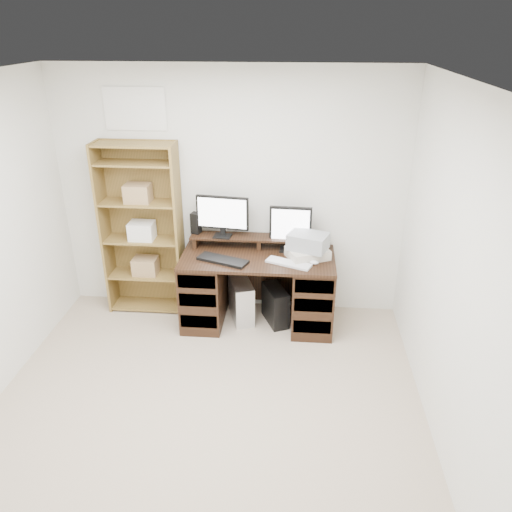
# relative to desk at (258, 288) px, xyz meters

# --- Properties ---
(room) EXTENTS (3.54, 4.04, 2.54)m
(room) POSITION_rel_desk_xyz_m (-0.31, -1.64, 0.86)
(room) COLOR #BCA78E
(room) RESTS_ON ground
(desk) EXTENTS (1.50, 0.70, 0.75)m
(desk) POSITION_rel_desk_xyz_m (0.00, 0.00, 0.00)
(desk) COLOR black
(desk) RESTS_ON ground
(riser_shelf) EXTENTS (1.40, 0.22, 0.12)m
(riser_shelf) POSITION_rel_desk_xyz_m (-0.00, 0.21, 0.45)
(riser_shelf) COLOR black
(riser_shelf) RESTS_ON desk
(monitor_wide) EXTENTS (0.53, 0.15, 0.42)m
(monitor_wide) POSITION_rel_desk_xyz_m (-0.37, 0.19, 0.71)
(monitor_wide) COLOR black
(monitor_wide) RESTS_ON riser_shelf
(monitor_small) EXTENTS (0.41, 0.16, 0.45)m
(monitor_small) POSITION_rel_desk_xyz_m (0.31, 0.18, 0.61)
(monitor_small) COLOR black
(monitor_small) RESTS_ON desk
(speaker) EXTENTS (0.11, 0.11, 0.22)m
(speaker) POSITION_rel_desk_xyz_m (-0.65, 0.25, 0.59)
(speaker) COLOR black
(speaker) RESTS_ON riser_shelf
(keyboard_black) EXTENTS (0.52, 0.33, 0.03)m
(keyboard_black) POSITION_rel_desk_xyz_m (-0.33, -0.15, 0.37)
(keyboard_black) COLOR black
(keyboard_black) RESTS_ON desk
(keyboard_white) EXTENTS (0.45, 0.29, 0.02)m
(keyboard_white) POSITION_rel_desk_xyz_m (0.31, -0.16, 0.37)
(keyboard_white) COLOR silver
(keyboard_white) RESTS_ON desk
(mouse) EXTENTS (0.10, 0.08, 0.04)m
(mouse) POSITION_rel_desk_xyz_m (0.54, -0.13, 0.38)
(mouse) COLOR silver
(mouse) RESTS_ON desk
(printer) EXTENTS (0.46, 0.41, 0.09)m
(printer) POSITION_rel_desk_xyz_m (0.48, 0.01, 0.41)
(printer) COLOR beige
(printer) RESTS_ON desk
(basket) EXTENTS (0.43, 0.37, 0.15)m
(basket) POSITION_rel_desk_xyz_m (0.48, 0.01, 0.53)
(basket) COLOR #93989D
(basket) RESTS_ON printer
(tower_silver) EXTENTS (0.32, 0.47, 0.43)m
(tower_silver) POSITION_rel_desk_xyz_m (-0.18, 0.05, -0.17)
(tower_silver) COLOR silver
(tower_silver) RESTS_ON ground
(tower_black) EXTENTS (0.31, 0.42, 0.39)m
(tower_black) POSITION_rel_desk_xyz_m (0.18, 0.01, -0.20)
(tower_black) COLOR black
(tower_black) RESTS_ON ground
(bookshelf) EXTENTS (0.80, 0.30, 1.80)m
(bookshelf) POSITION_rel_desk_xyz_m (-1.20, 0.21, 0.53)
(bookshelf) COLOR olive
(bookshelf) RESTS_ON ground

